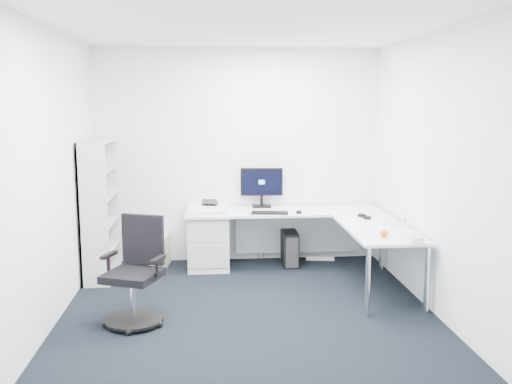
{
  "coord_description": "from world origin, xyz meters",
  "views": [
    {
      "loc": [
        -0.36,
        -5.12,
        2.04
      ],
      "look_at": [
        0.15,
        1.05,
        1.05
      ],
      "focal_mm": 40.0,
      "sensor_mm": 36.0,
      "label": 1
    }
  ],
  "objects": [
    {
      "name": "tissue_box",
      "position": [
        1.56,
        0.01,
        0.74
      ],
      "size": [
        0.16,
        0.24,
        0.08
      ],
      "primitive_type": "cube",
      "rotation": [
        0.0,
        0.0,
        0.24
      ],
      "color": "white",
      "rests_on": "l_desk"
    },
    {
      "name": "ceiling",
      "position": [
        0.0,
        0.0,
        2.7
      ],
      "size": [
        4.2,
        4.2,
        0.0
      ],
      "primitive_type": "plane",
      "color": "white"
    },
    {
      "name": "wall_back",
      "position": [
        0.0,
        2.1,
        1.35
      ],
      "size": [
        3.6,
        0.02,
        2.7
      ],
      "primitive_type": "cube",
      "color": "white",
      "rests_on": "ground"
    },
    {
      "name": "laptop",
      "position": [
        1.65,
        0.77,
        0.82
      ],
      "size": [
        0.35,
        0.34,
        0.22
      ],
      "primitive_type": null,
      "rotation": [
        0.0,
        0.0,
        0.13
      ],
      "color": "silver",
      "rests_on": "l_desk"
    },
    {
      "name": "wall_front",
      "position": [
        0.0,
        -2.1,
        1.35
      ],
      "size": [
        3.6,
        0.02,
        2.7
      ],
      "primitive_type": "cube",
      "color": "white",
      "rests_on": "ground"
    },
    {
      "name": "beige_pc_tower",
      "position": [
        -0.98,
        1.83,
        0.2
      ],
      "size": [
        0.24,
        0.44,
        0.4
      ],
      "primitive_type": "cube",
      "rotation": [
        0.0,
        0.0,
        -0.12
      ],
      "color": "beige",
      "rests_on": "ground"
    },
    {
      "name": "orange_fruit",
      "position": [
        1.36,
        0.26,
        0.74
      ],
      "size": [
        0.07,
        0.07,
        0.07
      ],
      "primitive_type": "sphere",
      "color": "#D75B13",
      "rests_on": "l_desk"
    },
    {
      "name": "task_chair",
      "position": [
        -1.07,
        -0.04,
        0.5
      ],
      "size": [
        0.72,
        0.72,
        0.99
      ],
      "primitive_type": null,
      "rotation": [
        0.0,
        0.0,
        -0.37
      ],
      "color": "black",
      "rests_on": "ground"
    },
    {
      "name": "desk_phone",
      "position": [
        -0.35,
        1.9,
        0.77
      ],
      "size": [
        0.22,
        0.22,
        0.13
      ],
      "primitive_type": null,
      "rotation": [
        0.0,
        0.0,
        -0.25
      ],
      "color": "#2B2B2D",
      "rests_on": "l_desk"
    },
    {
      "name": "power_strip",
      "position": [
        1.06,
        1.95,
        0.02
      ],
      "size": [
        0.37,
        0.11,
        0.04
      ],
      "primitive_type": "cube",
      "rotation": [
        0.0,
        0.0,
        -0.13
      ],
      "color": "white",
      "rests_on": "ground"
    },
    {
      "name": "l_desk",
      "position": [
        0.55,
        1.4,
        0.35
      ],
      "size": [
        2.42,
        1.36,
        0.71
      ],
      "primitive_type": null,
      "color": "silver",
      "rests_on": "ground"
    },
    {
      "name": "wall_right",
      "position": [
        1.8,
        0.0,
        1.35
      ],
      "size": [
        0.02,
        4.2,
        2.7
      ],
      "primitive_type": "cube",
      "color": "white",
      "rests_on": "ground"
    },
    {
      "name": "headphones",
      "position": [
        1.42,
        1.2,
        0.73
      ],
      "size": [
        0.17,
        0.23,
        0.05
      ],
      "primitive_type": null,
      "rotation": [
        0.0,
        0.0,
        0.22
      ],
      "color": "black",
      "rests_on": "l_desk"
    },
    {
      "name": "white_keyboard",
      "position": [
        1.3,
        0.81,
        0.71
      ],
      "size": [
        0.13,
        0.39,
        0.01
      ],
      "primitive_type": "cube",
      "rotation": [
        0.0,
        0.0,
        0.05
      ],
      "color": "white",
      "rests_on": "l_desk"
    },
    {
      "name": "bookshelf",
      "position": [
        -1.62,
        1.45,
        0.8
      ],
      "size": [
        0.31,
        0.8,
        1.6
      ],
      "primitive_type": null,
      "color": "#BDBFBF",
      "rests_on": "ground"
    },
    {
      "name": "black_keyboard",
      "position": [
        0.36,
        1.54,
        0.72
      ],
      "size": [
        0.45,
        0.21,
        0.02
      ],
      "primitive_type": "cube",
      "rotation": [
        0.0,
        0.0,
        -0.12
      ],
      "color": "black",
      "rests_on": "l_desk"
    },
    {
      "name": "ground",
      "position": [
        0.0,
        0.0,
        0.0
      ],
      "size": [
        4.2,
        4.2,
        0.0
      ],
      "primitive_type": "plane",
      "color": "black"
    },
    {
      "name": "mouse",
      "position": [
        0.71,
        1.53,
        0.72
      ],
      "size": [
        0.08,
        0.11,
        0.03
      ],
      "primitive_type": "cube",
      "rotation": [
        0.0,
        0.0,
        -0.24
      ],
      "color": "black",
      "rests_on": "l_desk"
    },
    {
      "name": "wall_left",
      "position": [
        -1.8,
        0.0,
        1.35
      ],
      "size": [
        0.02,
        4.2,
        2.7
      ],
      "primitive_type": "cube",
      "color": "white",
      "rests_on": "ground"
    },
    {
      "name": "drawer_pedestal",
      "position": [
        -0.38,
        1.76,
        0.38
      ],
      "size": [
        0.5,
        0.62,
        0.76
      ],
      "primitive_type": "cube",
      "color": "silver",
      "rests_on": "ground"
    },
    {
      "name": "monitor",
      "position": [
        0.3,
        1.98,
        0.96
      ],
      "size": [
        0.54,
        0.2,
        0.51
      ],
      "primitive_type": null,
      "rotation": [
        0.0,
        0.0,
        -0.05
      ],
      "color": "black",
      "rests_on": "l_desk"
    },
    {
      "name": "black_pc_tower",
      "position": [
        0.64,
        1.77,
        0.21
      ],
      "size": [
        0.2,
        0.43,
        0.42
      ],
      "primitive_type": "cube",
      "rotation": [
        0.0,
        0.0,
        -0.02
      ],
      "color": "black",
      "rests_on": "ground"
    }
  ]
}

